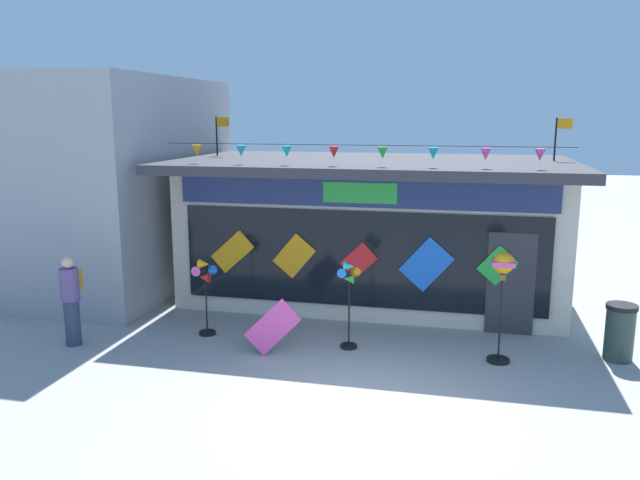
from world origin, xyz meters
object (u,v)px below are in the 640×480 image
(wind_spinner_center_left, at_px, (503,277))
(trash_bin, at_px, (620,332))
(wind_spinner_left, at_px, (349,290))
(kite_shop_building, at_px, (374,227))
(wind_spinner_far_left, at_px, (205,282))
(display_kite_on_ground, at_px, (273,327))
(person_near_camera, at_px, (71,298))

(wind_spinner_center_left, xyz_separation_m, trash_bin, (2.03, 0.57, -1.01))
(wind_spinner_center_left, bearing_deg, wind_spinner_left, 179.07)
(kite_shop_building, relative_size, wind_spinner_center_left, 4.44)
(wind_spinner_far_left, xyz_separation_m, display_kite_on_ground, (1.55, -0.64, -0.56))
(wind_spinner_far_left, relative_size, trash_bin, 1.51)
(wind_spinner_far_left, xyz_separation_m, wind_spinner_left, (2.81, -0.09, 0.05))
(kite_shop_building, distance_m, wind_spinner_left, 3.59)
(wind_spinner_far_left, bearing_deg, wind_spinner_left, -1.77)
(wind_spinner_far_left, bearing_deg, wind_spinner_center_left, -1.36)
(kite_shop_building, distance_m, person_near_camera, 6.72)
(kite_shop_building, height_order, trash_bin, kite_shop_building)
(kite_shop_building, bearing_deg, wind_spinner_far_left, -128.49)
(kite_shop_building, bearing_deg, person_near_camera, -137.70)
(wind_spinner_left, distance_m, trash_bin, 4.74)
(wind_spinner_left, height_order, wind_spinner_center_left, wind_spinner_center_left)
(wind_spinner_far_left, xyz_separation_m, wind_spinner_center_left, (5.45, -0.13, 0.46))
(wind_spinner_center_left, bearing_deg, wind_spinner_far_left, 178.64)
(wind_spinner_center_left, height_order, display_kite_on_ground, wind_spinner_center_left)
(wind_spinner_center_left, distance_m, trash_bin, 2.34)
(wind_spinner_left, distance_m, wind_spinner_center_left, 2.67)
(wind_spinner_left, xyz_separation_m, wind_spinner_center_left, (2.64, -0.04, 0.41))
(person_near_camera, xyz_separation_m, trash_bin, (9.68, 1.48, -0.38))
(kite_shop_building, bearing_deg, wind_spinner_left, -88.99)
(trash_bin, bearing_deg, kite_shop_building, 147.47)
(kite_shop_building, xyz_separation_m, wind_spinner_far_left, (-2.75, -3.46, -0.59))
(display_kite_on_ground, bearing_deg, trash_bin, 10.33)
(wind_spinner_left, relative_size, wind_spinner_center_left, 0.84)
(trash_bin, bearing_deg, wind_spinner_left, -173.59)
(person_near_camera, bearing_deg, wind_spinner_left, -0.29)
(kite_shop_building, distance_m, trash_bin, 5.73)
(wind_spinner_far_left, bearing_deg, trash_bin, 3.35)
(kite_shop_building, height_order, person_near_camera, kite_shop_building)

